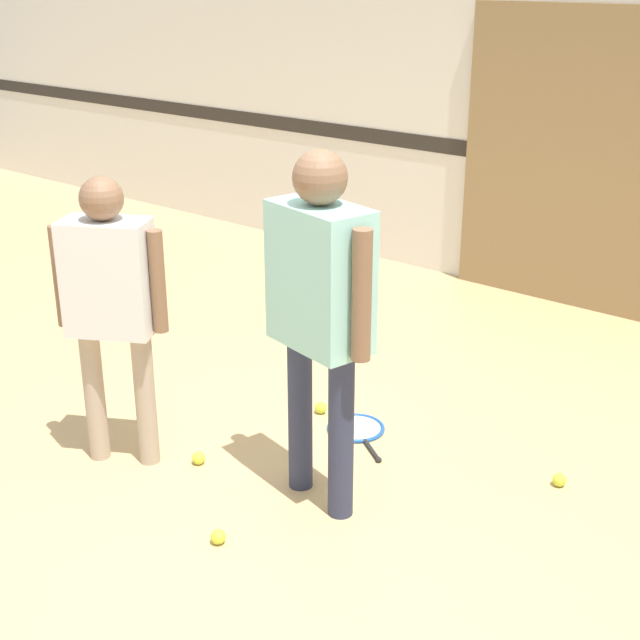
# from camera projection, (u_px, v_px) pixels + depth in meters

# --- Properties ---
(ground_plane) EXTENTS (16.00, 16.00, 0.00)m
(ground_plane) POSITION_uv_depth(u_px,v_px,m) (277.00, 507.00, 4.10)
(ground_plane) COLOR tan
(wall_back) EXTENTS (16.00, 0.07, 3.20)m
(wall_back) POSITION_uv_depth(u_px,v_px,m) (609.00, 81.00, 5.96)
(wall_back) COLOR silver
(wall_back) RESTS_ON ground_plane
(wall_panel) EXTENTS (2.12, 0.05, 2.09)m
(wall_panel) POSITION_uv_depth(u_px,v_px,m) (604.00, 166.00, 6.08)
(wall_panel) COLOR #93754C
(wall_panel) RESTS_ON ground_plane
(person_instructor) EXTENTS (0.61, 0.35, 1.64)m
(person_instructor) POSITION_uv_depth(u_px,v_px,m) (320.00, 296.00, 3.79)
(person_instructor) COLOR #2D334C
(person_instructor) RESTS_ON ground_plane
(person_student_left) EXTENTS (0.49, 0.39, 1.44)m
(person_student_left) POSITION_uv_depth(u_px,v_px,m) (110.00, 293.00, 4.17)
(person_student_left) COLOR tan
(person_student_left) RESTS_ON ground_plane
(racket_spare_on_floor) EXTENTS (0.52, 0.43, 0.03)m
(racket_spare_on_floor) POSITION_uv_depth(u_px,v_px,m) (357.00, 429.00, 4.76)
(racket_spare_on_floor) COLOR blue
(racket_spare_on_floor) RESTS_ON ground_plane
(tennis_ball_near_instructor) EXTENTS (0.07, 0.07, 0.07)m
(tennis_ball_near_instructor) POSITION_uv_depth(u_px,v_px,m) (218.00, 537.00, 3.83)
(tennis_ball_near_instructor) COLOR #CCE038
(tennis_ball_near_instructor) RESTS_ON ground_plane
(tennis_ball_by_spare_racket) EXTENTS (0.07, 0.07, 0.07)m
(tennis_ball_by_spare_racket) POSITION_uv_depth(u_px,v_px,m) (321.00, 408.00, 4.94)
(tennis_ball_by_spare_racket) COLOR #CCE038
(tennis_ball_by_spare_racket) RESTS_ON ground_plane
(tennis_ball_stray_left) EXTENTS (0.07, 0.07, 0.07)m
(tennis_ball_stray_left) POSITION_uv_depth(u_px,v_px,m) (199.00, 458.00, 4.44)
(tennis_ball_stray_left) COLOR #CCE038
(tennis_ball_stray_left) RESTS_ON ground_plane
(tennis_ball_stray_right) EXTENTS (0.07, 0.07, 0.07)m
(tennis_ball_stray_right) POSITION_uv_depth(u_px,v_px,m) (559.00, 480.00, 4.25)
(tennis_ball_stray_right) COLOR #CCE038
(tennis_ball_stray_right) RESTS_ON ground_plane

